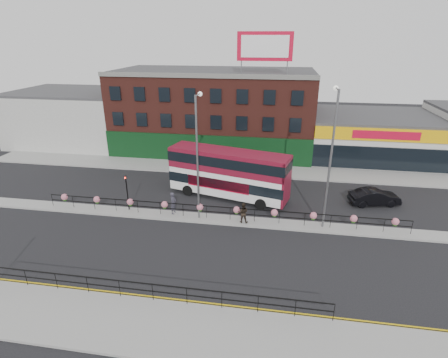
# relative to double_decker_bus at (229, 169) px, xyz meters

# --- Properties ---
(ground) EXTENTS (120.00, 120.00, 0.00)m
(ground) POSITION_rel_double_decker_bus_xyz_m (-0.17, -4.68, -2.81)
(ground) COLOR black
(ground) RESTS_ON ground
(south_pavement) EXTENTS (60.00, 4.00, 0.15)m
(south_pavement) POSITION_rel_double_decker_bus_xyz_m (-0.17, -16.68, -2.73)
(south_pavement) COLOR #959592
(south_pavement) RESTS_ON ground
(north_pavement) EXTENTS (60.00, 4.00, 0.15)m
(north_pavement) POSITION_rel_double_decker_bus_xyz_m (-0.17, 7.32, -2.73)
(north_pavement) COLOR #959592
(north_pavement) RESTS_ON ground
(median) EXTENTS (60.00, 1.60, 0.15)m
(median) POSITION_rel_double_decker_bus_xyz_m (-0.17, -4.68, -2.73)
(median) COLOR #959592
(median) RESTS_ON ground
(yellow_line_inner) EXTENTS (60.00, 0.10, 0.01)m
(yellow_line_inner) POSITION_rel_double_decker_bus_xyz_m (-0.17, -14.38, -2.80)
(yellow_line_inner) COLOR gold
(yellow_line_inner) RESTS_ON ground
(yellow_line_outer) EXTENTS (60.00, 0.10, 0.01)m
(yellow_line_outer) POSITION_rel_double_decker_bus_xyz_m (-0.17, -14.56, -2.80)
(yellow_line_outer) COLOR gold
(yellow_line_outer) RESTS_ON ground
(brick_building) EXTENTS (25.00, 12.21, 10.30)m
(brick_building) POSITION_rel_double_decker_bus_xyz_m (-4.17, 15.28, 2.32)
(brick_building) COLOR maroon
(brick_building) RESTS_ON ground
(supermarket) EXTENTS (15.00, 12.25, 5.30)m
(supermarket) POSITION_rel_double_decker_bus_xyz_m (15.83, 15.22, -0.16)
(supermarket) COLOR silver
(supermarket) RESTS_ON ground
(warehouse_west) EXTENTS (15.50, 12.00, 7.30)m
(warehouse_west) POSITION_rel_double_decker_bus_xyz_m (-24.42, 15.32, 0.84)
(warehouse_west) COLOR #B5B5AF
(warehouse_west) RESTS_ON ground
(billboard) EXTENTS (6.00, 0.29, 4.40)m
(billboard) POSITION_rel_double_decker_bus_xyz_m (2.33, 10.31, 10.37)
(billboard) COLOR red
(billboard) RESTS_ON brick_building
(median_railing) EXTENTS (30.04, 0.56, 1.23)m
(median_railing) POSITION_rel_double_decker_bus_xyz_m (-0.17, -4.68, -1.76)
(median_railing) COLOR black
(median_railing) RESTS_ON median
(south_railing) EXTENTS (20.04, 0.05, 1.12)m
(south_railing) POSITION_rel_double_decker_bus_xyz_m (-2.17, -14.78, -1.85)
(south_railing) COLOR black
(south_railing) RESTS_ON south_pavement
(double_decker_bus) EXTENTS (11.60, 5.44, 4.57)m
(double_decker_bus) POSITION_rel_double_decker_bus_xyz_m (0.00, 0.00, 0.00)
(double_decker_bus) COLOR white
(double_decker_bus) RESTS_ON ground
(car) EXTENTS (3.46, 5.11, 1.47)m
(car) POSITION_rel_double_decker_bus_xyz_m (13.28, 0.52, -2.08)
(car) COLOR black
(car) RESTS_ON ground
(pedestrian_a) EXTENTS (0.84, 0.68, 1.92)m
(pedestrian_a) POSITION_rel_double_decker_bus_xyz_m (-4.11, -4.31, -1.70)
(pedestrian_a) COLOR #34323F
(pedestrian_a) RESTS_ON median
(pedestrian_b) EXTENTS (0.85, 0.67, 1.73)m
(pedestrian_b) POSITION_rel_double_decker_bus_xyz_m (1.91, -4.94, -1.79)
(pedestrian_b) COLOR black
(pedestrian_b) RESTS_ON median
(lamp_column_west) EXTENTS (0.36, 1.78, 10.12)m
(lamp_column_west) POSITION_rel_double_decker_bus_xyz_m (-1.79, -4.49, 3.34)
(lamp_column_west) COLOR slate
(lamp_column_west) RESTS_ON median
(lamp_column_east) EXTENTS (0.39, 1.89, 10.75)m
(lamp_column_east) POSITION_rel_double_decker_bus_xyz_m (8.26, -4.33, 3.71)
(lamp_column_east) COLOR slate
(lamp_column_east) RESTS_ON median
(traffic_light_median) EXTENTS (0.15, 0.28, 3.65)m
(traffic_light_median) POSITION_rel_double_decker_bus_xyz_m (-8.17, -4.28, -0.34)
(traffic_light_median) COLOR black
(traffic_light_median) RESTS_ON median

